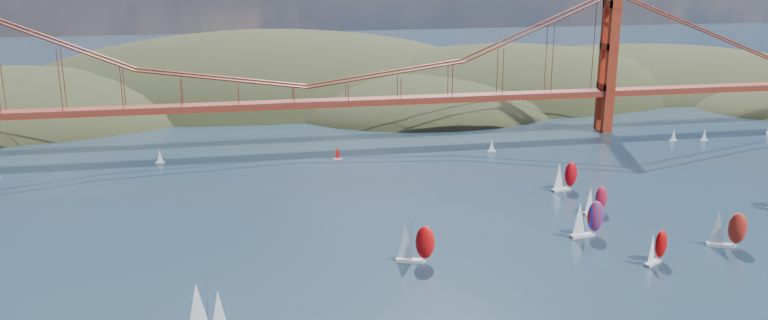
{
  "coord_description": "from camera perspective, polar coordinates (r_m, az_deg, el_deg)",
  "views": [
    {
      "loc": [
        -24.88,
        -94.13,
        69.71
      ],
      "look_at": [
        11.38,
        90.0,
        17.68
      ],
      "focal_mm": 35.0,
      "sensor_mm": 36.0,
      "label": 1
    }
  ],
  "objects": [
    {
      "name": "racer_3",
      "position": [
        214.99,
        15.79,
        -2.9
      ],
      "size": [
        7.57,
        4.02,
        8.49
      ],
      "rotation": [
        0.0,
        0.0,
        0.21
      ],
      "color": "silver",
      "rests_on": "ground"
    },
    {
      "name": "headlands",
      "position": [
        387.71,
        -0.51,
        3.26
      ],
      "size": [
        725.0,
        225.0,
        96.0
      ],
      "color": "black",
      "rests_on": "ground"
    },
    {
      "name": "distant_boat_5",
      "position": [
        312.24,
        23.23,
        1.78
      ],
      "size": [
        3.0,
        2.0,
        4.7
      ],
      "color": "silver",
      "rests_on": "ground"
    },
    {
      "name": "racer_2",
      "position": [
        201.69,
        24.66,
        -4.75
      ],
      "size": [
        9.09,
        6.26,
        10.18
      ],
      "rotation": [
        0.0,
        0.0,
        -0.41
      ],
      "color": "white",
      "rests_on": "ground"
    },
    {
      "name": "bridge",
      "position": [
        277.64,
        -6.32,
        7.65
      ],
      "size": [
        552.0,
        12.0,
        55.0
      ],
      "color": "maroon",
      "rests_on": "ground"
    },
    {
      "name": "distant_boat_3",
      "position": [
        267.81,
        -16.71,
        0.27
      ],
      "size": [
        3.0,
        2.0,
        4.7
      ],
      "color": "silver",
      "rests_on": "ground"
    },
    {
      "name": "distant_boat_8",
      "position": [
        274.0,
        8.21,
        1.12
      ],
      "size": [
        3.0,
        2.0,
        4.7
      ],
      "color": "silver",
      "rests_on": "ground"
    },
    {
      "name": "racer_0",
      "position": [
        174.59,
        2.34,
        -6.31
      ],
      "size": [
        9.25,
        5.84,
        10.34
      ],
      "rotation": [
        0.0,
        0.0,
        -0.33
      ],
      "color": "silver",
      "rests_on": "ground"
    },
    {
      "name": "distant_boat_4",
      "position": [
        307.61,
        21.2,
        1.79
      ],
      "size": [
        3.0,
        2.0,
        4.7
      ],
      "color": "silver",
      "rests_on": "ground"
    },
    {
      "name": "racer_rwb",
      "position": [
        196.7,
        15.21,
        -4.29
      ],
      "size": [
        9.32,
        4.43,
        10.51
      ],
      "rotation": [
        0.0,
        0.0,
        0.14
      ],
      "color": "silver",
      "rests_on": "ground"
    },
    {
      "name": "distant_boat_9",
      "position": [
        261.41,
        -3.55,
        0.55
      ],
      "size": [
        3.0,
        2.0,
        4.7
      ],
      "color": "silver",
      "rests_on": "ground"
    },
    {
      "name": "sloop_navy",
      "position": [
        145.63,
        -13.56,
        -11.1
      ],
      "size": [
        8.48,
        5.6,
        12.61
      ],
      "rotation": [
        0.0,
        0.0,
        0.24
      ],
      "color": "black",
      "rests_on": "ground"
    },
    {
      "name": "racer_5",
      "position": [
        232.92,
        13.6,
        -1.17
      ],
      "size": [
        8.8,
        4.93,
        9.87
      ],
      "rotation": [
        0.0,
        0.0,
        0.24
      ],
      "color": "silver",
      "rests_on": "ground"
    },
    {
      "name": "racer_1",
      "position": [
        185.32,
        20.04,
        -6.23
      ],
      "size": [
        7.61,
        5.9,
        8.63
      ],
      "rotation": [
        0.0,
        0.0,
        0.52
      ],
      "color": "silver",
      "rests_on": "ground"
    }
  ]
}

